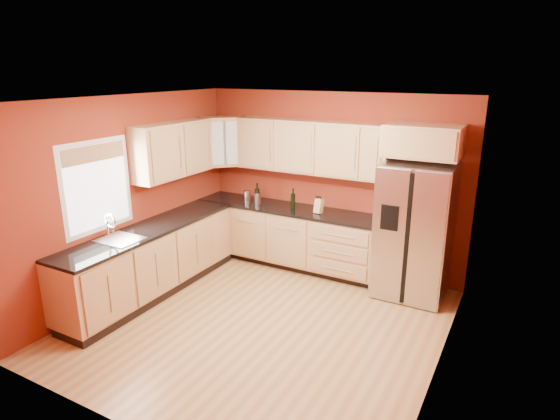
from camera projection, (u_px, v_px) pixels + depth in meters
name	position (u px, v px, depth m)	size (l,w,h in m)	color
floor	(261.00, 323.00, 5.58)	(4.00, 4.00, 0.00)	#98683B
ceiling	(259.00, 100.00, 4.82)	(4.00, 4.00, 0.00)	white
wall_back	(330.00, 182.00, 6.87)	(4.00, 0.04, 2.60)	maroon
wall_front	(123.00, 292.00, 3.52)	(4.00, 0.04, 2.60)	maroon
wall_left	(129.00, 197.00, 6.11)	(0.04, 4.00, 2.60)	maroon
wall_right	(447.00, 252.00, 4.28)	(0.04, 4.00, 2.60)	maroon
base_cabinets_back	(287.00, 237.00, 7.13)	(2.90, 0.60, 0.88)	tan
base_cabinets_left	(152.00, 262.00, 6.23)	(0.60, 2.80, 0.88)	tan
countertop_back	(287.00, 208.00, 6.98)	(2.90, 0.62, 0.04)	black
countertop_left	(149.00, 229.00, 6.09)	(0.62, 2.80, 0.04)	black
upper_cabinets_back	(311.00, 147.00, 6.70)	(2.30, 0.33, 0.75)	tan
upper_cabinets_left	(173.00, 150.00, 6.49)	(0.33, 1.35, 0.75)	tan
corner_upper_cabinet	(223.00, 141.00, 7.21)	(0.62, 0.33, 0.75)	tan
over_fridge_cabinet	(424.00, 141.00, 5.78)	(0.92, 0.60, 0.40)	tan
refrigerator	(414.00, 231.00, 6.06)	(0.90, 0.75, 1.78)	#B8B7BC
window	(97.00, 186.00, 5.61)	(0.03, 0.90, 1.00)	white
sink_faucet	(119.00, 228.00, 5.62)	(0.50, 0.42, 0.30)	silver
canister_left	(257.00, 199.00, 7.11)	(0.11, 0.11, 0.17)	#B8B7BC
canister_right	(247.00, 196.00, 7.23)	(0.11, 0.11, 0.18)	#B8B7BC
wine_bottle_a	(257.00, 194.00, 7.09)	(0.07, 0.07, 0.33)	black
wine_bottle_b	(293.00, 198.00, 6.88)	(0.07, 0.07, 0.30)	black
knife_block	(319.00, 206.00, 6.68)	(0.10, 0.09, 0.21)	tan
soap_dispenser	(376.00, 213.00, 6.37)	(0.07, 0.07, 0.20)	white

